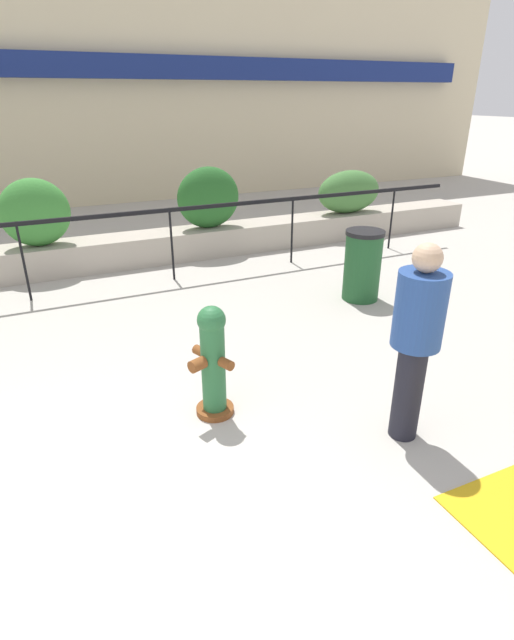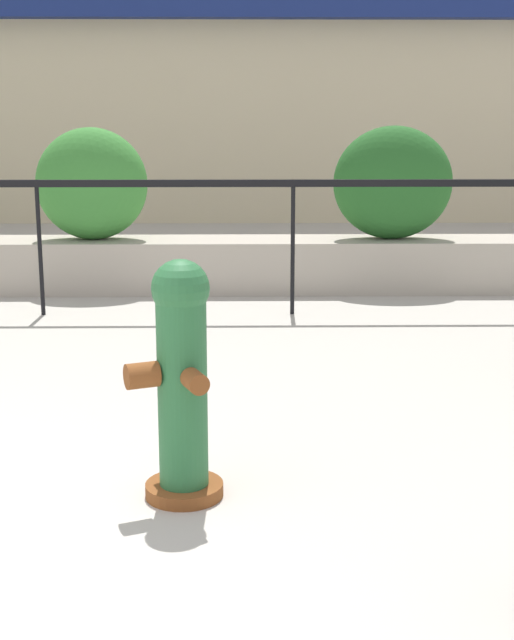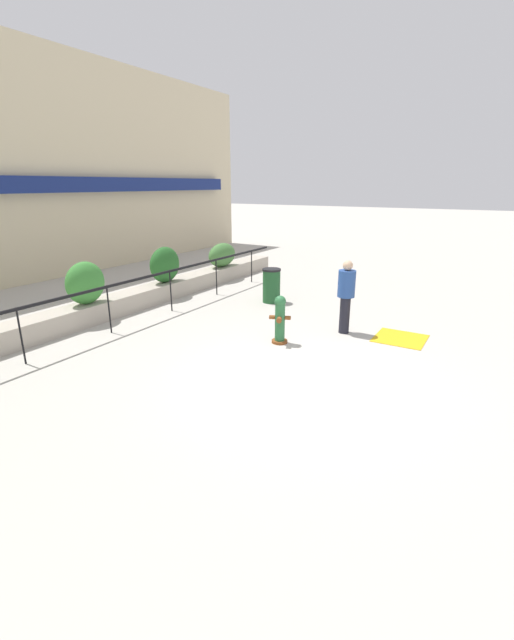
{
  "view_description": "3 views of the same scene",
  "coord_description": "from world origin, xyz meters",
  "views": [
    {
      "loc": [
        0.18,
        -2.58,
        2.73
      ],
      "look_at": [
        2.02,
        1.44,
        0.72
      ],
      "focal_mm": 28.0,
      "sensor_mm": 36.0,
      "label": 1
    },
    {
      "loc": [
        1.73,
        -2.6,
        1.68
      ],
      "look_at": [
        1.8,
        2.2,
        0.57
      ],
      "focal_mm": 50.0,
      "sensor_mm": 36.0,
      "label": 2
    },
    {
      "loc": [
        -6.5,
        -2.97,
        3.38
      ],
      "look_at": [
        1.19,
        1.57,
        0.53
      ],
      "focal_mm": 24.0,
      "sensor_mm": 36.0,
      "label": 3
    }
  ],
  "objects": [
    {
      "name": "ground_plane",
      "position": [
        0.0,
        0.0,
        0.0
      ],
      "size": [
        120.0,
        120.0,
        0.0
      ],
      "primitive_type": "plane",
      "color": "#B2ADA3"
    },
    {
      "name": "planter_wall_low",
      "position": [
        0.0,
        6.0,
        0.25
      ],
      "size": [
        18.0,
        0.7,
        0.5
      ],
      "primitive_type": "cube",
      "color": "#ADA393",
      "rests_on": "ground"
    },
    {
      "name": "fence_railing_segment",
      "position": [
        -0.0,
        4.9,
        1.02
      ],
      "size": [
        15.0,
        0.05,
        1.15
      ],
      "color": "black",
      "rests_on": "ground"
    },
    {
      "name": "hedge_bush_2",
      "position": [
        0.27,
        6.0,
        1.03
      ],
      "size": [
        1.07,
        0.63,
        1.07
      ],
      "primitive_type": "ellipsoid",
      "color": "#387F33",
      "rests_on": "planter_wall_low"
    },
    {
      "name": "hedge_bush_3",
      "position": [
        3.16,
        6.0,
        1.04
      ],
      "size": [
        1.15,
        0.58,
        1.08
      ],
      "primitive_type": "ellipsoid",
      "color": "#235B23",
      "rests_on": "planter_wall_low"
    },
    {
      "name": "hedge_bush_4",
      "position": [
        6.18,
        6.0,
        0.92
      ],
      "size": [
        1.41,
        0.63,
        0.85
      ],
      "primitive_type": "ellipsoid",
      "color": "#427538",
      "rests_on": "planter_wall_low"
    },
    {
      "name": "fire_hydrant",
      "position": [
        1.45,
        1.14,
        0.55
      ],
      "size": [
        0.48,
        0.47,
        1.08
      ],
      "color": "brown",
      "rests_on": "ground"
    },
    {
      "name": "pedestrian",
      "position": [
        2.84,
        0.15,
        0.99
      ],
      "size": [
        0.57,
        0.57,
        1.73
      ],
      "color": "black",
      "rests_on": "ground"
    },
    {
      "name": "trash_bin",
      "position": [
        4.38,
        2.96,
        0.51
      ],
      "size": [
        0.55,
        0.55,
        1.01
      ],
      "color": "#1E5128",
      "rests_on": "ground"
    }
  ]
}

